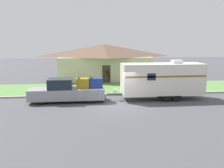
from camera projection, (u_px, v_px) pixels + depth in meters
name	position (u px, v px, depth m)	size (l,w,h in m)	color
ground_plane	(121.00, 105.00, 19.28)	(120.00, 120.00, 0.00)	#47474C
curb_strip	(115.00, 95.00, 22.94)	(80.00, 0.30, 0.14)	#999993
lawn_strip	(110.00, 88.00, 26.53)	(80.00, 7.00, 0.03)	#568442
house_across_street	(104.00, 61.00, 32.79)	(12.54, 6.57, 4.59)	beige
pickup_truck	(68.00, 91.00, 20.39)	(6.17, 1.97, 2.04)	black
travel_trailer	(162.00, 79.00, 21.16)	(8.17, 2.21, 3.34)	black
mailbox	(133.00, 82.00, 24.01)	(0.48, 0.20, 1.38)	brown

